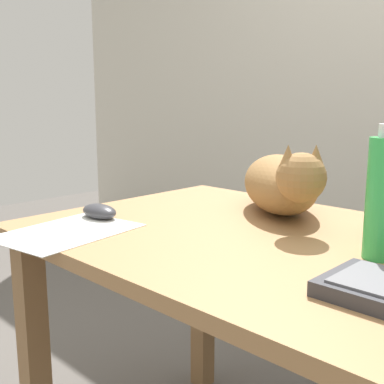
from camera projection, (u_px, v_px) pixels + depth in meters
desk at (311, 296)px, 0.98m from camera, size 1.31×0.75×0.70m
cat at (282, 183)px, 1.23m from camera, size 0.46×0.45×0.20m
computer_mouse at (99, 211)px, 1.19m from camera, size 0.11×0.06×0.04m
paper_sheet at (68, 232)px, 1.07m from camera, size 0.25×0.32×0.00m
spray_bottle at (384, 197)px, 0.87m from camera, size 0.06×0.06×0.25m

